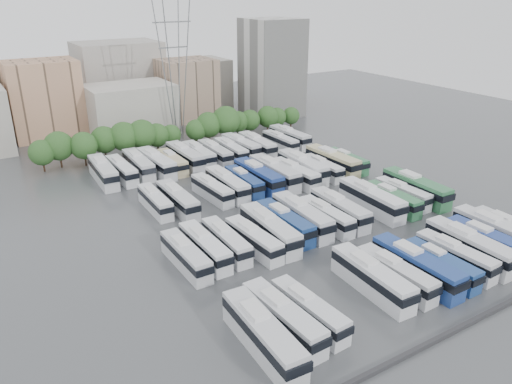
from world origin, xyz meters
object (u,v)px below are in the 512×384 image
bus_r0_s6 (396,274)px  bus_r2_s2 (178,199)px  bus_r2_s11 (322,168)px  bus_r3_s2 (138,164)px  bus_r3_s10 (257,145)px  bus_r0_s2 (309,310)px  bus_r2_s4 (212,190)px  bus_r2_s6 (244,181)px  bus_r1_s3 (254,239)px  bus_r1_s6 (302,216)px  bus_r2_s10 (303,167)px  bus_r0_s7 (417,266)px  bus_r0_s11 (488,242)px  bus_r3_s13 (290,137)px  bus_r1_s1 (205,247)px  bus_r2_s1 (155,201)px  bus_r1_s0 (186,255)px  bus_r0_s9 (455,256)px  bus_r3_s0 (103,171)px  bus_r1_s11 (392,199)px  bus_r3_s4 (172,162)px  bus_r1_s4 (270,229)px  bus_r3_s8 (231,150)px  bus_r1_s2 (226,241)px  bus_r3_s9 (241,146)px  bus_r2_s8 (274,172)px  bus_r0_s8 (441,264)px  bus_r0_s10 (470,246)px  bus_r2_s9 (295,174)px  electricity_pylon (174,58)px  bus_r3_s1 (122,170)px  bus_r0_s12 (496,232)px  bus_r0_s13 (508,229)px  bus_r3_s6 (199,154)px  bus_r1_s7 (326,216)px  bus_r2_s7 (258,176)px  bus_r1_s12 (403,193)px  apartment_tower (272,68)px  bus_r0_s1 (283,317)px  bus_r1_s13 (416,188)px  bus_r2_s13 (347,161)px  bus_r0_s0 (263,334)px  bus_r3_s5 (185,156)px  bus_r1_s10 (371,199)px  bus_r2_s5 (227,184)px  bus_r3_s12 (280,141)px  bus_r1_s8 (340,209)px  bus_r3_s3 (156,163)px

bus_r0_s6 → bus_r2_s2: size_ratio=0.94×
bus_r2_s11 → bus_r3_s2: 35.53m
bus_r3_s10 → bus_r2_s11: bearing=-77.6°
bus_r0_s2 → bus_r2_s4: bus_r2_s4 is taller
bus_r2_s6 → bus_r1_s3: bearing=-114.8°
bus_r1_s6 → bus_r2_s4: 18.22m
bus_r2_s10 → bus_r3_s2: bearing=147.8°
bus_r0_s7 → bus_r0_s11: 13.18m
bus_r1_s3 → bus_r2_s4: size_ratio=1.02×
bus_r2_s6 → bus_r3_s13: (22.83, 18.20, 0.23)m
bus_r0_s6 → bus_r2_s10: bearing=69.6°
bus_r1_s1 → bus_r2_s1: bus_r1_s1 is taller
bus_r0_s6 → bus_r1_s0: bearing=137.8°
bus_r0_s9 → bus_r3_s0: 62.24m
bus_r1_s11 → bus_r3_s4: bus_r1_s11 is taller
bus_r1_s4 → bus_r3_s8: bus_r1_s4 is taller
bus_r1_s2 → bus_r3_s9: (23.29, 36.17, 0.18)m
bus_r2_s8 → bus_r1_s0: bearing=-143.4°
bus_r0_s8 → bus_r0_s10: bearing=7.3°
bus_r2_s9 → electricity_pylon: bearing=96.7°
bus_r3_s2 → bus_r3_s1: bearing=-162.0°
bus_r0_s12 → bus_r2_s6: bus_r0_s12 is taller
bus_r0_s13 → bus_r3_s6: 58.67m
bus_r0_s13 → bus_r1_s7: bus_r1_s7 is taller
electricity_pylon → bus_r2_s7: electricity_pylon is taller
bus_r1_s12 → bus_r1_s1: bearing=177.7°
apartment_tower → bus_r2_s6: apartment_tower is taller
bus_r0_s1 → bus_r1_s13: bearing=21.6°
bus_r2_s13 → bus_r2_s9: bearing=-174.7°
bus_r0_s1 → bus_r1_s4: bus_r1_s4 is taller
bus_r3_s4 → bus_r3_s13: bearing=3.5°
bus_r3_s4 → bus_r3_s10: 19.84m
apartment_tower → bus_r0_s2: 95.80m
bus_r0_s0 → bus_r3_s5: size_ratio=1.00×
bus_r1_s10 → bus_r2_s7: size_ratio=1.01×
bus_r1_s7 → bus_r2_s13: size_ratio=1.02×
bus_r0_s8 → bus_r3_s1: size_ratio=0.91×
bus_r2_s11 → bus_r3_s13: bus_r3_s13 is taller
bus_r1_s4 → bus_r1_s12: size_ratio=1.21×
bus_r0_s9 → bus_r1_s12: bus_r0_s9 is taller
bus_r1_s4 → bus_r0_s12: bearing=-30.6°
bus_r3_s6 → bus_r2_s5: bearing=-98.7°
bus_r1_s3 → bus_r3_s12: size_ratio=1.02×
bus_r0_s11 → bus_r1_s13: (6.64, 18.38, 0.21)m
bus_r3_s0 → bus_r3_s1: size_ratio=1.11×
bus_r1_s8 → bus_r3_s3: bearing=117.7°
bus_r0_s2 → bus_r1_s10: size_ratio=0.82×
bus_r1_s13 → bus_r0_s0: bearing=-154.5°
bus_r0_s12 → bus_r1_s8: 22.20m
bus_r0_s0 → bus_r2_s5: (16.56, 37.65, -0.09)m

